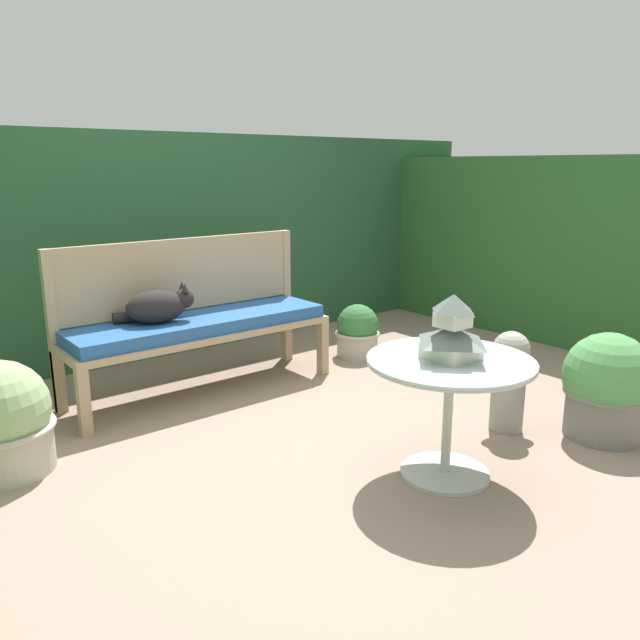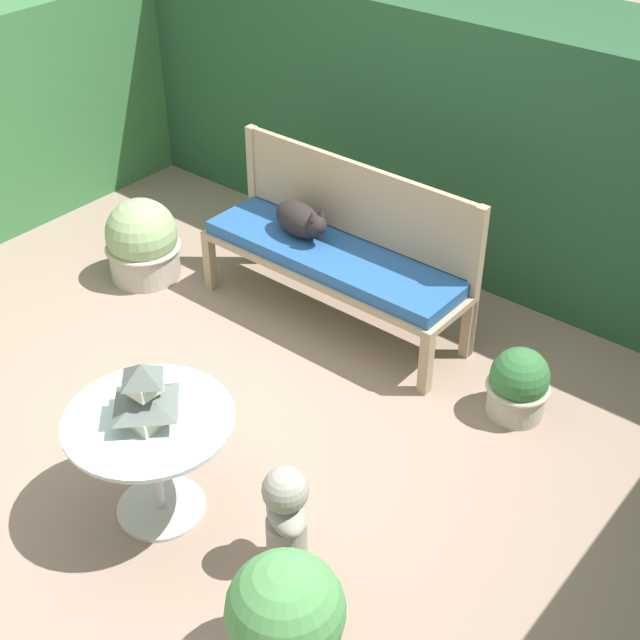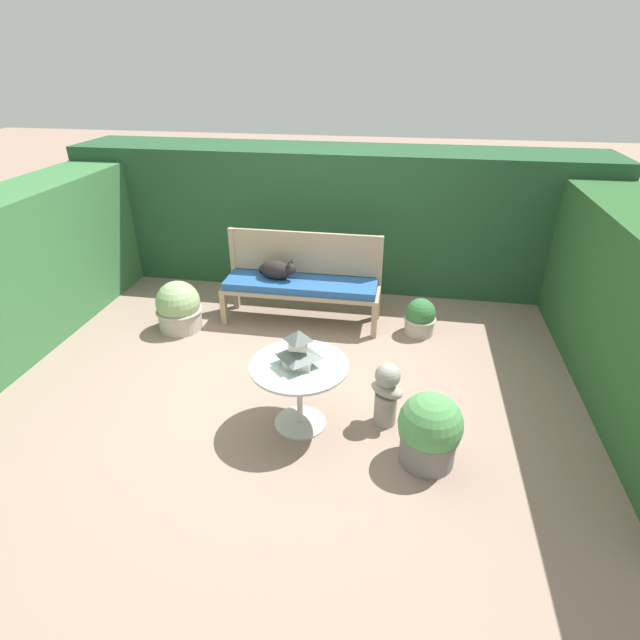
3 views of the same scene
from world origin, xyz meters
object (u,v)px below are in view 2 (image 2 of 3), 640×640
garden_bench (332,261)px  pagoda_birdhouse (145,395)px  potted_plant_table_near (143,243)px  cat (300,220)px  potted_plant_hedge_corner (518,385)px  garden_bust (286,517)px  potted_plant_table_far (286,621)px  patio_table (151,438)px

garden_bench → pagoda_birdhouse: 1.76m
garden_bench → potted_plant_table_near: bearing=-163.2°
cat → potted_plant_hedge_corner: size_ratio=1.14×
garden_bust → potted_plant_table_near: size_ratio=1.02×
pagoda_birdhouse → potted_plant_table_far: bearing=-13.7°
potted_plant_table_near → potted_plant_hedge_corner: bearing=7.3°
pagoda_birdhouse → potted_plant_table_near: 2.12m
garden_bust → potted_plant_table_far: potted_plant_table_far is taller
cat → potted_plant_table_near: bearing=-146.1°
potted_plant_table_far → potted_plant_table_near: potted_plant_table_far is taller
potted_plant_hedge_corner → potted_plant_table_near: potted_plant_table_near is taller
potted_plant_table_far → potted_plant_hedge_corner: potted_plant_table_far is taller
garden_bench → potted_plant_hedge_corner: size_ratio=4.26×
cat → pagoda_birdhouse: 1.83m
potted_plant_hedge_corner → potted_plant_table_near: 2.55m
garden_bench → potted_plant_table_near: size_ratio=3.12×
garden_bench → pagoda_birdhouse: (0.34, -1.70, 0.28)m
cat → patio_table: (0.60, -1.72, -0.14)m
patio_table → potted_plant_table_near: bearing=140.2°
patio_table → garden_bust: 0.69m
potted_plant_table_near → garden_bench: bearing=16.8°
cat → garden_bench: bearing=6.8°
patio_table → pagoda_birdhouse: bearing=180.0°
cat → potted_plant_hedge_corner: cat is taller
garden_bust → potted_plant_hedge_corner: (0.28, 1.52, -0.11)m
potted_plant_table_far → potted_plant_hedge_corner: (-0.05, 1.89, -0.09)m
pagoda_birdhouse → potted_plant_table_far: (0.99, -0.24, -0.42)m
cat → garden_bust: size_ratio=0.82×
potted_plant_hedge_corner → potted_plant_table_near: (-2.53, -0.32, 0.06)m
garden_bench → potted_plant_hedge_corner: garden_bench is taller
garden_bench → potted_plant_table_far: 2.36m
garden_bust → potted_plant_table_near: 2.55m
potted_plant_hedge_corner → patio_table: bearing=-119.7°
patio_table → pagoda_birdhouse: size_ratio=2.56×
cat → patio_table: size_ratio=0.60×
patio_table → pagoda_birdhouse: 0.24m
garden_bench → garden_bust: (1.01, -1.57, -0.12)m
garden_bench → cat: (-0.26, 0.02, 0.18)m
garden_bench → garden_bust: 1.87m
garden_bench → cat: cat is taller
garden_bench → patio_table: size_ratio=2.24×
cat → patio_table: cat is taller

